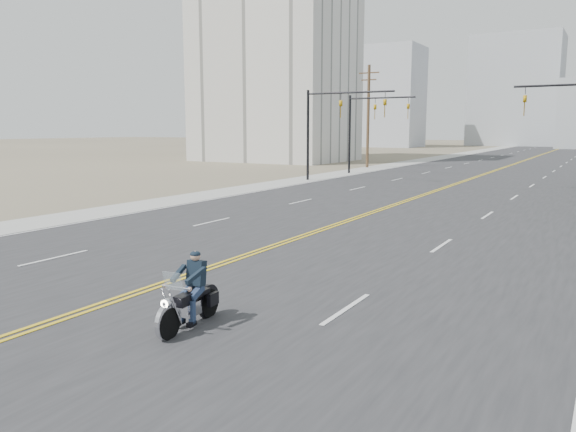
% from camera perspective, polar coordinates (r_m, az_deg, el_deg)
% --- Properties ---
extents(ground_plane, '(400.00, 400.00, 0.00)m').
position_cam_1_polar(ground_plane, '(12.92, -23.24, -10.08)').
color(ground_plane, '#776D56').
rests_on(ground_plane, ground).
extents(road, '(20.00, 200.00, 0.01)m').
position_cam_1_polar(road, '(77.90, 22.89, 5.20)').
color(road, '#303033').
rests_on(road, ground).
extents(sidewalk_left, '(3.00, 200.00, 0.01)m').
position_cam_1_polar(sidewalk_left, '(80.19, 14.69, 5.69)').
color(sidewalk_left, '#A5A5A0').
rests_on(sidewalk_left, ground).
extents(traffic_mast_left, '(7.10, 0.26, 7.00)m').
position_cam_1_polar(traffic_mast_left, '(43.51, 4.43, 10.02)').
color(traffic_mast_left, black).
rests_on(traffic_mast_left, ground).
extents(traffic_mast_far, '(6.10, 0.26, 7.00)m').
position_cam_1_polar(traffic_mast_far, '(50.95, 8.06, 9.71)').
color(traffic_mast_far, black).
rests_on(traffic_mast_far, ground).
extents(utility_pole_left, '(2.20, 0.30, 10.50)m').
position_cam_1_polar(utility_pole_left, '(59.58, 8.15, 10.15)').
color(utility_pole_left, brown).
rests_on(utility_pole_left, ground).
extents(apartment_block, '(18.00, 14.00, 30.00)m').
position_cam_1_polar(apartment_block, '(73.66, -1.28, 17.41)').
color(apartment_block, silver).
rests_on(apartment_block, ground).
extents(haze_bldg_a, '(14.00, 12.00, 22.00)m').
position_cam_1_polar(haze_bldg_a, '(130.36, 10.18, 11.78)').
color(haze_bldg_a, '#B7BCC6').
rests_on(haze_bldg_a, ground).
extents(haze_bldg_d, '(20.00, 15.00, 26.00)m').
position_cam_1_polar(haze_bldg_d, '(149.06, 22.13, 11.66)').
color(haze_bldg_d, '#ADB2B7').
rests_on(haze_bldg_d, ground).
extents(haze_bldg_f, '(12.00, 12.00, 16.00)m').
position_cam_1_polar(haze_bldg_f, '(149.75, 6.67, 10.31)').
color(haze_bldg_f, '#ADB2B7').
rests_on(haze_bldg_f, ground).
extents(motorcyclist, '(1.04, 2.06, 1.55)m').
position_cam_1_polar(motorcyclist, '(11.65, -10.04, -7.51)').
color(motorcyclist, black).
rests_on(motorcyclist, ground).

